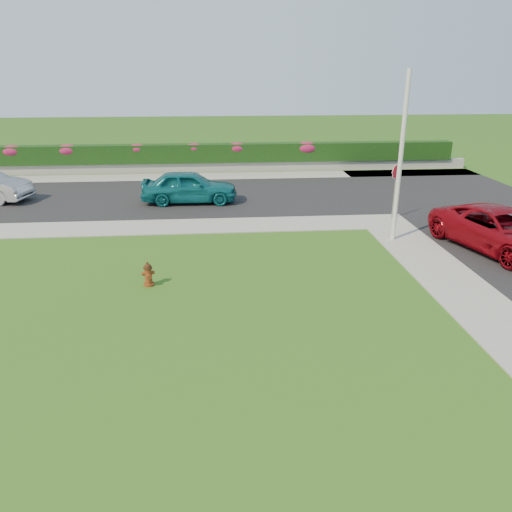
{
  "coord_description": "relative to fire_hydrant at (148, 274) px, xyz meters",
  "views": [
    {
      "loc": [
        -0.01,
        -10.46,
        5.98
      ],
      "look_at": [
        1.14,
        3.02,
        0.9
      ],
      "focal_mm": 35.0,
      "sensor_mm": 36.0,
      "label": 1
    }
  ],
  "objects": [
    {
      "name": "suv_red",
      "position": [
        11.84,
        1.93,
        0.42
      ],
      "size": [
        3.76,
        5.71,
        1.46
      ],
      "primitive_type": "imported",
      "rotation": [
        0.0,
        0.0,
        0.27
      ],
      "color": "maroon",
      "rests_on": "street_right"
    },
    {
      "name": "utility_pole",
      "position": [
        8.57,
        3.46,
        2.66
      ],
      "size": [
        0.16,
        0.16,
        6.02
      ],
      "primitive_type": "cylinder",
      "color": "silver",
      "rests_on": "ground"
    },
    {
      "name": "flower_clump_f",
      "position": [
        7.78,
        17.28,
        1.06
      ],
      "size": [
        1.47,
        0.94,
        0.73
      ],
      "primitive_type": "ellipsoid",
      "color": "#C02152",
      "rests_on": "hedge"
    },
    {
      "name": "sidewalk_far",
      "position": [
        -3.99,
        5.78,
        -0.33
      ],
      "size": [
        24.0,
        2.0,
        0.04
      ],
      "primitive_type": "cube",
      "color": "gray",
      "rests_on": "ground"
    },
    {
      "name": "flower_clump_a",
      "position": [
        -9.9,
        17.28,
        1.08
      ],
      "size": [
        1.38,
        0.89,
        0.69
      ],
      "primitive_type": "ellipsoid",
      "color": "#C02152",
      "rests_on": "hedge"
    },
    {
      "name": "hedge",
      "position": [
        1.01,
        17.38,
        0.8
      ],
      "size": [
        32.0,
        0.9,
        1.1
      ],
      "primitive_type": "cube",
      "color": "black",
      "rests_on": "retaining_wall"
    },
    {
      "name": "flower_clump_e",
      "position": [
        3.45,
        17.28,
        1.1
      ],
      "size": [
        1.28,
        0.82,
        0.64
      ],
      "primitive_type": "ellipsoid",
      "color": "#C02152",
      "rests_on": "hedge"
    },
    {
      "name": "sedan_teal",
      "position": [
        0.83,
        9.62,
        0.45
      ],
      "size": [
        4.48,
        1.87,
        1.51
      ],
      "primitive_type": "imported",
      "rotation": [
        0.0,
        0.0,
        1.55
      ],
      "color": "#0D5E67",
      "rests_on": "street_far"
    },
    {
      "name": "curb_corner",
      "position": [
        9.01,
        5.78,
        -0.33
      ],
      "size": [
        2.0,
        2.0,
        0.04
      ],
      "primitive_type": "cube",
      "color": "gray",
      "rests_on": "ground"
    },
    {
      "name": "stop_sign",
      "position": [
        9.51,
        6.21,
        1.37
      ],
      "size": [
        0.53,
        0.39,
        2.34
      ],
      "rotation": [
        0.0,
        0.0,
        0.24
      ],
      "color": "slate",
      "rests_on": "ground"
    },
    {
      "name": "street_far",
      "position": [
        -2.99,
        10.78,
        -0.33
      ],
      "size": [
        26.0,
        8.0,
        0.04
      ],
      "primitive_type": "cube",
      "color": "black",
      "rests_on": "ground"
    },
    {
      "name": "sidewalk_beyond",
      "position": [
        1.01,
        15.78,
        -0.33
      ],
      "size": [
        34.0,
        2.0,
        0.04
      ],
      "primitive_type": "cube",
      "color": "gray",
      "rests_on": "ground"
    },
    {
      "name": "flower_clump_c",
      "position": [
        -2.58,
        17.28,
        1.12
      ],
      "size": [
        1.18,
        0.76,
        0.59
      ],
      "primitive_type": "ellipsoid",
      "color": "#C02152",
      "rests_on": "hedge"
    },
    {
      "name": "flower_clump_d",
      "position": [
        0.84,
        17.28,
        1.12
      ],
      "size": [
        1.15,
        0.74,
        0.58
      ],
      "primitive_type": "ellipsoid",
      "color": "#C02152",
      "rests_on": "hedge"
    },
    {
      "name": "fire_hydrant",
      "position": [
        0.0,
        0.0,
        0.0
      ],
      "size": [
        0.38,
        0.36,
        0.73
      ],
      "rotation": [
        0.0,
        0.0,
        0.31
      ],
      "color": "#551A0D",
      "rests_on": "ground"
    },
    {
      "name": "retaining_wall",
      "position": [
        1.01,
        17.28,
        -0.05
      ],
      "size": [
        34.0,
        0.4,
        0.6
      ],
      "primitive_type": "cube",
      "color": "gray",
      "rests_on": "ground"
    },
    {
      "name": "ground",
      "position": [
        2.01,
        -3.22,
        -0.35
      ],
      "size": [
        120.0,
        120.0,
        0.0
      ],
      "primitive_type": "plane",
      "color": "black",
      "rests_on": "ground"
    },
    {
      "name": "flower_clump_b",
      "position": [
        -6.68,
        17.28,
        1.08
      ],
      "size": [
        1.35,
        0.87,
        0.68
      ],
      "primitive_type": "ellipsoid",
      "color": "#C02152",
      "rests_on": "hedge"
    }
  ]
}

